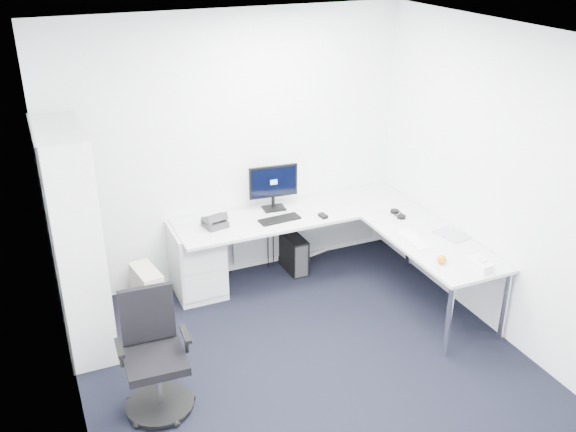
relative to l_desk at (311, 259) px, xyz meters
name	(u,v)px	position (x,y,z in m)	size (l,w,h in m)	color
ground	(323,388)	(-0.55, -1.40, -0.36)	(4.20, 4.20, 0.00)	black
ceiling	(333,45)	(-0.55, -1.40, 2.34)	(4.20, 4.20, 0.00)	white
wall_back	(232,150)	(-0.55, 0.70, 0.99)	(3.60, 0.02, 2.70)	white
wall_left	(65,290)	(-2.35, -1.40, 0.99)	(0.02, 4.20, 2.70)	white
wall_right	(525,198)	(1.25, -1.40, 0.99)	(0.02, 4.20, 2.70)	white
l_desk	(311,259)	(0.00, 0.00, 0.00)	(2.48, 1.39, 0.72)	#BDBFBF
drawer_pedestal	(197,260)	(-1.04, 0.44, -0.01)	(0.47, 0.58, 0.71)	#BDBFBF
bookshelf	(74,240)	(-2.17, 0.05, 0.62)	(0.38, 0.98, 1.97)	silver
task_chair	(155,357)	(-1.80, -1.11, 0.12)	(0.54, 0.54, 0.96)	black
black_pc_tower	(294,253)	(0.02, 0.45, -0.17)	(0.18, 0.40, 0.39)	black
beige_pc_tower	(148,288)	(-1.57, 0.35, -0.16)	(0.19, 0.43, 0.41)	beige
power_strip	(320,250)	(0.46, 0.71, -0.34)	(0.35, 0.06, 0.04)	white
monitor	(274,187)	(-0.19, 0.51, 0.60)	(0.50, 0.16, 0.48)	black
black_keyboard	(279,219)	(-0.24, 0.24, 0.37)	(0.41, 0.15, 0.02)	black
mouse	(323,216)	(0.19, 0.13, 0.38)	(0.06, 0.10, 0.03)	black
desk_phone	(215,220)	(-0.86, 0.36, 0.43)	(0.21, 0.21, 0.14)	#2F2F31
laptop	(453,225)	(1.11, -0.71, 0.47)	(0.31, 0.30, 0.22)	#B8B9BF
white_keyboard	(414,239)	(0.74, -0.66, 0.37)	(0.12, 0.42, 0.01)	white
headphones	(398,213)	(0.90, -0.13, 0.39)	(0.13, 0.20, 0.05)	black
orange_fruit	(442,259)	(0.70, -1.13, 0.40)	(0.08, 0.08, 0.08)	orange
tissue_box	(480,265)	(0.94, -1.34, 0.40)	(0.11, 0.22, 0.08)	white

